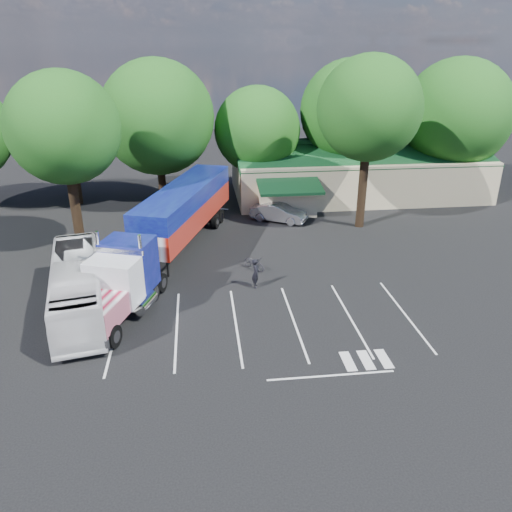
{
  "coord_description": "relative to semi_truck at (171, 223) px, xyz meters",
  "views": [
    {
      "loc": [
        -1.68,
        -29.4,
        14.22
      ],
      "look_at": [
        1.65,
        -1.34,
        2.0
      ],
      "focal_mm": 35.0,
      "sensor_mm": 36.0,
      "label": 1
    }
  ],
  "objects": [
    {
      "name": "tree_row_e",
      "position": [
        16.68,
        14.42,
        5.44
      ],
      "size": [
        9.6,
        9.6,
        12.9
      ],
      "color": "black",
      "rests_on": "ground"
    },
    {
      "name": "semi_truck",
      "position": [
        0.0,
        0.0,
        0.0
      ],
      "size": [
        9.89,
        21.97,
        4.68
      ],
      "rotation": [
        0.0,
        0.0,
        -0.33
      ],
      "color": "black",
      "rests_on": "ground"
    },
    {
      "name": "tree_near_left",
      "position": [
        -6.82,
        2.42,
        6.17
      ],
      "size": [
        7.6,
        7.6,
        12.65
      ],
      "color": "black",
      "rests_on": "ground"
    },
    {
      "name": "ground",
      "position": [
        3.68,
        -3.58,
        -2.64
      ],
      "size": [
        120.0,
        120.0,
        0.0
      ],
      "primitive_type": "plane",
      "color": "black",
      "rests_on": "ground"
    },
    {
      "name": "bicycle",
      "position": [
        5.48,
        -2.54,
        -2.16
      ],
      "size": [
        1.62,
        1.85,
        0.96
      ],
      "primitive_type": "imported",
      "rotation": [
        0.0,
        0.0,
        0.65
      ],
      "color": "black",
      "rests_on": "ground"
    },
    {
      "name": "tree_row_d",
      "position": [
        7.68,
        13.92,
        3.94
      ],
      "size": [
        8.0,
        8.0,
        10.6
      ],
      "color": "black",
      "rests_on": "ground"
    },
    {
      "name": "tree_row_b",
      "position": [
        -9.32,
        14.22,
        4.49
      ],
      "size": [
        8.4,
        8.4,
        11.35
      ],
      "color": "black",
      "rests_on": "ground"
    },
    {
      "name": "tree_row_c",
      "position": [
        -1.32,
        12.62,
        5.39
      ],
      "size": [
        10.0,
        10.0,
        13.05
      ],
      "color": "black",
      "rests_on": "ground"
    },
    {
      "name": "tree_near_right",
      "position": [
        15.18,
        4.92,
        6.82
      ],
      "size": [
        8.0,
        8.0,
        13.5
      ],
      "color": "black",
      "rests_on": "ground"
    },
    {
      "name": "silver_sedan",
      "position": [
        8.68,
        6.92,
        -1.86
      ],
      "size": [
        4.96,
        3.8,
        1.57
      ],
      "primitive_type": "imported",
      "rotation": [
        0.0,
        0.0,
        1.05
      ],
      "color": "#999BA0",
      "rests_on": "ground"
    },
    {
      "name": "event_hall",
      "position": [
        17.42,
        14.23,
        -0.43
      ],
      "size": [
        24.2,
        14.12,
        5.55
      ],
      "color": "#B9B089",
      "rests_on": "ground"
    },
    {
      "name": "tree_row_f",
      "position": [
        26.68,
        13.22,
        5.15
      ],
      "size": [
        10.4,
        10.4,
        13.0
      ],
      "color": "black",
      "rests_on": "ground"
    },
    {
      "name": "woman",
      "position": [
        5.28,
        -5.16,
        -1.7
      ],
      "size": [
        0.48,
        0.71,
        1.89
      ],
      "primitive_type": "imported",
      "rotation": [
        0.0,
        0.0,
        1.53
      ],
      "color": "black",
      "rests_on": "ground"
    },
    {
      "name": "tour_bus",
      "position": [
        -5.06,
        -6.91,
        -1.12
      ],
      "size": [
        4.68,
        11.24,
        3.05
      ],
      "primitive_type": "imported",
      "rotation": [
        0.0,
        0.0,
        0.2
      ],
      "color": "silver",
      "rests_on": "ground"
    }
  ]
}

